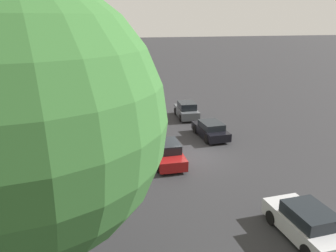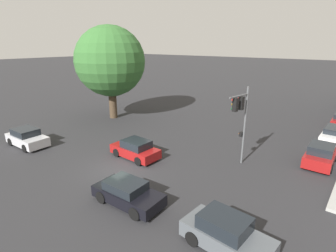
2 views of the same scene
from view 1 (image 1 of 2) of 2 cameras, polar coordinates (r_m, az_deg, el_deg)
ground_plane at (r=23.09m, az=4.69°, el=-5.34°), size 300.00×300.00×0.00m
street_tree at (r=9.83m, az=-23.44°, el=0.72°), size 7.82×7.82×10.45m
traffic_signal at (r=26.77m, az=-11.03°, el=6.48°), size 0.58×2.27×5.68m
crossing_car_0 at (r=31.81m, az=3.24°, el=2.74°), size 3.97×2.01×1.56m
crossing_car_1 at (r=16.07m, az=22.99°, el=-15.35°), size 4.13×2.10×1.50m
crossing_car_2 at (r=26.73m, az=7.43°, el=-0.64°), size 4.14×2.04×1.31m
crossing_car_3 at (r=21.82m, az=-0.11°, el=-4.79°), size 3.94×1.94×1.44m
parked_car_0 at (r=32.18m, az=-18.33°, el=1.99°), size 1.95×3.91×1.54m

